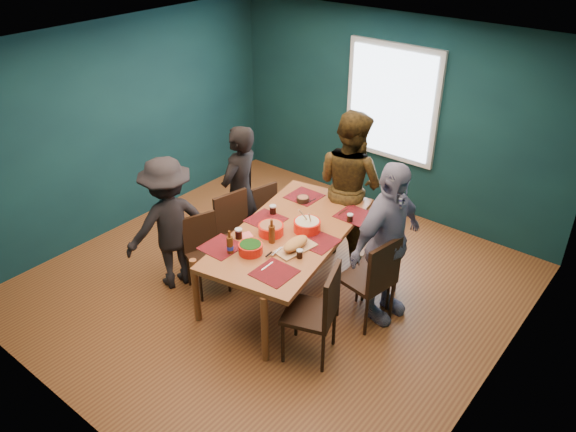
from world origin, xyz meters
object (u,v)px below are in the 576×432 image
chair_right_far (387,260)px  person_near_left (169,224)px  dining_table (291,237)px  bowl_dumpling (307,225)px  chair_left_far (269,213)px  person_back (350,184)px  chair_left_near (204,247)px  chair_right_near (320,307)px  bowl_salad (271,229)px  bowl_herbs (251,248)px  chair_right_mid (374,276)px  person_right (387,244)px  cutting_board (295,245)px  person_far_left (240,193)px  chair_left_mid (237,228)px

chair_right_far → person_near_left: person_near_left is taller
dining_table → bowl_dumpling: size_ratio=7.97×
chair_left_far → person_back: bearing=47.5°
chair_left_near → person_back: (0.85, 1.64, 0.41)m
chair_right_far → chair_right_near: chair_right_near is taller
person_back → bowl_dumpling: 1.03m
chair_left_far → bowl_salad: bearing=-34.6°
chair_left_near → chair_right_near: chair_right_near is taller
chair_right_far → bowl_herbs: (-0.94, -1.15, 0.36)m
bowl_salad → bowl_dumpling: bearing=48.5°
chair_right_near → bowl_dumpling: 1.06m
chair_right_near → person_near_left: (-2.02, -0.07, 0.19)m
chair_right_mid → chair_left_far: bearing=176.1°
dining_table → chair_left_far: (-0.81, 0.58, -0.26)m
person_right → cutting_board: (-0.73, -0.57, -0.02)m
dining_table → chair_right_mid: chair_right_mid is taller
chair_right_far → bowl_dumpling: 0.95m
chair_left_far → bowl_herbs: (0.76, -1.17, 0.39)m
person_back → bowl_herbs: (-0.05, -1.72, -0.05)m
person_far_left → bowl_dumpling: size_ratio=5.82×
person_right → bowl_herbs: (-1.04, -0.90, -0.02)m
cutting_board → chair_left_mid: bearing=178.4°
chair_right_near → person_far_left: 2.03m
chair_left_mid → chair_right_far: size_ratio=1.10×
chair_right_near → bowl_herbs: 0.93m
chair_right_near → person_near_left: size_ratio=0.65×
dining_table → chair_right_mid: (0.98, 0.13, -0.14)m
chair_left_near → chair_left_mid: bearing=100.4°
dining_table → cutting_board: 0.39m
person_far_left → bowl_salad: (0.85, -0.43, 0.03)m
cutting_board → person_back: bearing=110.4°
person_far_left → chair_right_near: bearing=56.5°
person_far_left → bowl_herbs: size_ratio=6.87×
bowl_herbs → chair_left_mid: bearing=143.1°
bowl_salad → bowl_herbs: size_ratio=1.10×
person_right → bowl_salad: (-1.11, -0.50, -0.01)m
chair_right_near → bowl_salad: chair_right_near is taller
chair_right_far → chair_left_far: bearing=164.1°
person_far_left → person_back: bearing=124.2°
chair_right_mid → person_near_left: size_ratio=0.66×
person_near_left → chair_left_mid: bearing=167.4°
chair_left_far → person_back: size_ratio=0.45×
chair_left_near → person_near_left: 0.46m
cutting_board → bowl_dumpling: bearing=119.2°
dining_table → bowl_herbs: bearing=-105.7°
person_right → bowl_herbs: 1.37m
person_back → bowl_salad: size_ratio=6.83×
person_back → cutting_board: (0.26, -1.39, -0.05)m
bowl_dumpling → person_back: bearing=97.3°
person_near_left → cutting_board: bearing=126.3°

